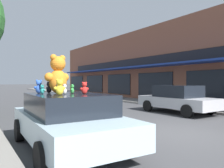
{
  "coord_description": "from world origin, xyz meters",
  "views": [
    {
      "loc": [
        -5.59,
        -4.67,
        1.67
      ],
      "look_at": [
        -1.04,
        2.31,
        1.57
      ],
      "focal_mm": 35.0,
      "sensor_mm": 36.0,
      "label": 1
    }
  ],
  "objects": [
    {
      "name": "teddy_bear_purple",
      "position": [
        -3.43,
        1.44,
        1.51
      ],
      "size": [
        0.2,
        0.24,
        0.32
      ],
      "rotation": [
        0.0,
        0.0,
        4.13
      ],
      "color": "purple",
      "rests_on": "plush_art_car"
    },
    {
      "name": "teddy_bear_green",
      "position": [
        -3.38,
        0.6,
        1.47
      ],
      "size": [
        0.15,
        0.18,
        0.24
      ],
      "rotation": [
        0.0,
        0.0,
        4.18
      ],
      "color": "green",
      "rests_on": "plush_art_car"
    },
    {
      "name": "teddy_bear_teal",
      "position": [
        -4.08,
        0.82,
        1.47
      ],
      "size": [
        0.13,
        0.17,
        0.23
      ],
      "rotation": [
        0.0,
        0.0,
        1.99
      ],
      "color": "teal",
      "rests_on": "plush_art_car"
    },
    {
      "name": "parked_car_far_center",
      "position": [
        3.65,
        3.12,
        0.75
      ],
      "size": [
        2.03,
        4.24,
        1.46
      ],
      "color": "#B7B7BC",
      "rests_on": "ground_plane"
    },
    {
      "name": "ground_plane",
      "position": [
        0.0,
        0.0,
        0.0
      ],
      "size": [
        260.0,
        260.0,
        0.0
      ],
      "primitive_type": "plane",
      "color": "#424244"
    },
    {
      "name": "teddy_bear_brown",
      "position": [
        -3.8,
        0.48,
        1.49
      ],
      "size": [
        0.2,
        0.18,
        0.28
      ],
      "rotation": [
        0.0,
        0.0,
        3.78
      ],
      "color": "olive",
      "rests_on": "plush_art_car"
    },
    {
      "name": "storefront_row",
      "position": [
        14.46,
        11.1,
        3.18
      ],
      "size": [
        16.07,
        31.13,
        6.36
      ],
      "color": "brown",
      "rests_on": "ground_plane"
    },
    {
      "name": "teddy_bear_black",
      "position": [
        -3.81,
        1.16,
        1.5
      ],
      "size": [
        0.17,
        0.23,
        0.31
      ],
      "rotation": [
        0.0,
        0.0,
        1.97
      ],
      "color": "black",
      "rests_on": "plush_art_car"
    },
    {
      "name": "teddy_bear_red",
      "position": [
        -3.2,
        0.25,
        1.5
      ],
      "size": [
        0.23,
        0.15,
        0.3
      ],
      "rotation": [
        0.0,
        0.0,
        2.91
      ],
      "color": "red",
      "rests_on": "plush_art_car"
    },
    {
      "name": "teddy_bear_white",
      "position": [
        -3.67,
        0.38,
        1.48
      ],
      "size": [
        0.16,
        0.18,
        0.25
      ],
      "rotation": [
        0.0,
        0.0,
        4.12
      ],
      "color": "white",
      "rests_on": "plush_art_car"
    },
    {
      "name": "teddy_bear_yellow",
      "position": [
        -3.9,
        0.09,
        1.54
      ],
      "size": [
        0.27,
        0.17,
        0.37
      ],
      "rotation": [
        0.0,
        0.0,
        3.1
      ],
      "color": "yellow",
      "rests_on": "plush_art_car"
    },
    {
      "name": "teddy_bear_giant",
      "position": [
        -3.66,
        0.89,
        1.84
      ],
      "size": [
        0.77,
        0.54,
        1.01
      ],
      "rotation": [
        0.0,
        0.0,
        3.48
      ],
      "color": "orange",
      "rests_on": "plush_art_car"
    },
    {
      "name": "plush_art_car",
      "position": [
        -3.54,
        0.49,
        0.72
      ],
      "size": [
        2.21,
        4.31,
        1.36
      ],
      "rotation": [
        0.0,
        0.0,
        -0.03
      ],
      "color": "#ADC6D1",
      "rests_on": "ground_plane"
    },
    {
      "name": "teddy_bear_blue",
      "position": [
        -4.08,
        1.16,
        1.53
      ],
      "size": [
        0.27,
        0.2,
        0.36
      ],
      "rotation": [
        0.0,
        0.0,
        2.74
      ],
      "color": "blue",
      "rests_on": "plush_art_car"
    }
  ]
}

